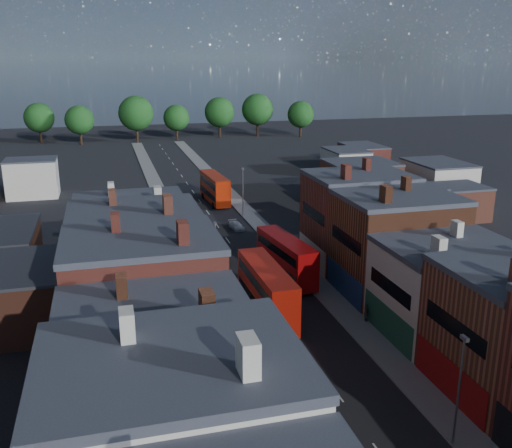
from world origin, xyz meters
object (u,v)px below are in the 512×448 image
car_2 (220,258)px  ped_1 (280,407)px  bus_1 (286,257)px  bus_2 (215,188)px  car_3 (236,226)px  ped_3 (366,313)px  bus_0 (267,290)px

car_2 → ped_1: size_ratio=3.05×
bus_1 → bus_2: bearing=84.3°
bus_1 → car_3: 21.56m
car_3 → ped_1: (-7.78, -47.24, 0.34)m
bus_1 → ped_1: 27.33m
bus_2 → car_3: bearing=-93.7°
car_2 → ped_3: (10.63, -20.26, 0.35)m
car_2 → ped_3: size_ratio=2.68×
bus_2 → ped_1: bearing=-100.6°
car_2 → car_3: car_2 is taller
car_2 → ped_3: bearing=-56.0°
bus_1 → ped_3: size_ratio=6.68×
bus_0 → bus_2: bearing=84.2°
bus_2 → bus_0: bearing=-98.5°
bus_1 → car_2: (-6.50, 7.24, -2.05)m
bus_1 → ped_3: (4.13, -13.02, -1.71)m
ped_3 → car_3: bearing=30.9°
bus_1 → ped_1: bearing=-116.0°
car_2 → ped_1: ped_1 is taller
bus_1 → bus_2: 38.62m
car_3 → car_2: bearing=-118.8°
bus_2 → car_3: bus_2 is taller
bus_0 → bus_1: 10.47m
car_3 → bus_2: bearing=82.2°
bus_0 → car_3: 30.96m
bus_0 → bus_1: bearing=60.4°
bus_1 → ped_1: size_ratio=7.61×
car_2 → car_3: bearing=75.2°
bus_2 → car_2: bearing=-103.6°
car_2 → ped_1: bearing=-87.7°
ped_3 → ped_1: bearing=157.1°
bus_0 → bus_2: size_ratio=1.04×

